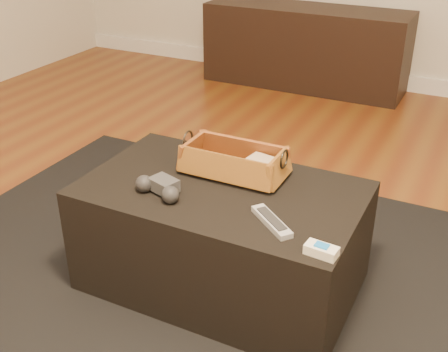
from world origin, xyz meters
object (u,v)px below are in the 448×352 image
at_px(wicker_basket, 234,163).
at_px(game_controller, 160,187).
at_px(ottoman, 222,236).
at_px(tv_remote, 228,168).
at_px(silver_remote, 272,221).
at_px(media_cabinet, 305,47).
at_px(cream_gadget, 321,250).

relative_size(wicker_basket, game_controller, 2.03).
height_order(ottoman, tv_remote, tv_remote).
distance_m(tv_remote, silver_remote, 0.37).
relative_size(media_cabinet, silver_remote, 8.25).
bearing_deg(cream_gadget, game_controller, 171.80).
height_order(media_cabinet, cream_gadget, media_cabinet).
distance_m(wicker_basket, silver_remote, 0.37).
xyz_separation_m(media_cabinet, ottoman, (0.54, -2.46, -0.07)).
bearing_deg(media_cabinet, tv_remote, -77.76).
height_order(ottoman, wicker_basket, wicker_basket).
bearing_deg(game_controller, ottoman, 41.40).
bearing_deg(silver_remote, cream_gadget, -24.80).
relative_size(media_cabinet, ottoman, 1.51).
bearing_deg(tv_remote, media_cabinet, 95.99).
xyz_separation_m(wicker_basket, game_controller, (-0.16, -0.26, -0.02)).
bearing_deg(silver_remote, game_controller, -179.83).
bearing_deg(game_controller, tv_remote, 60.32).
bearing_deg(wicker_basket, silver_remote, -45.20).
height_order(media_cabinet, wicker_basket, media_cabinet).
relative_size(wicker_basket, cream_gadget, 3.97).
bearing_deg(silver_remote, wicker_basket, 134.80).
distance_m(ottoman, cream_gadget, 0.55).
relative_size(tv_remote, cream_gadget, 2.06).
xyz_separation_m(wicker_basket, silver_remote, (0.26, -0.26, -0.04)).
bearing_deg(ottoman, cream_gadget, -27.73).
xyz_separation_m(ottoman, game_controller, (-0.17, -0.15, 0.24)).
xyz_separation_m(media_cabinet, cream_gadget, (0.98, -2.69, 0.15)).
distance_m(silver_remote, cream_gadget, 0.21).
distance_m(wicker_basket, game_controller, 0.31).
xyz_separation_m(ottoman, silver_remote, (0.25, -0.15, 0.22)).
distance_m(ottoman, silver_remote, 0.37).
xyz_separation_m(ottoman, tv_remote, (-0.03, 0.10, 0.23)).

